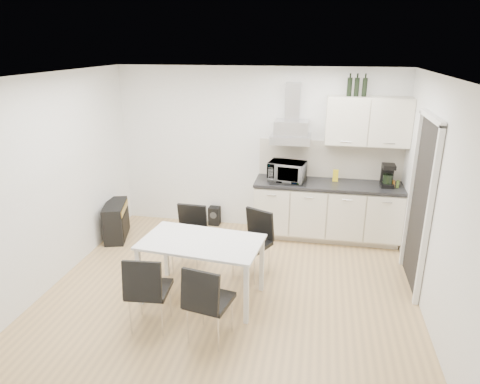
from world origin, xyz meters
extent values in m
plane|color=tan|center=(0.00, 0.00, 0.00)|extent=(4.50, 4.50, 0.00)
cube|color=white|center=(0.00, 2.00, 1.30)|extent=(4.50, 0.10, 2.60)
cube|color=white|center=(0.00, -2.00, 1.30)|extent=(4.50, 0.10, 2.60)
cube|color=white|center=(-2.25, 0.00, 1.30)|extent=(0.10, 4.00, 2.60)
cube|color=white|center=(2.25, 0.00, 1.30)|extent=(0.10, 4.00, 2.60)
plane|color=white|center=(0.00, 0.00, 2.60)|extent=(4.50, 4.50, 0.00)
cube|color=white|center=(2.21, 0.55, 1.05)|extent=(0.08, 1.04, 2.10)
cube|color=beige|center=(1.15, 1.74, 0.05)|extent=(2.16, 0.52, 0.10)
cube|color=beige|center=(1.15, 1.70, 0.48)|extent=(2.20, 0.60, 0.76)
cube|color=#242426|center=(1.15, 1.69, 0.90)|extent=(2.22, 0.64, 0.04)
cube|color=beige|center=(1.15, 1.99, 1.21)|extent=(2.20, 0.02, 0.58)
cube|color=beige|center=(1.65, 1.82, 1.85)|extent=(1.20, 0.35, 0.70)
cube|color=silver|center=(0.55, 1.78, 1.65)|extent=(0.60, 0.46, 0.30)
cube|color=silver|center=(0.55, 1.89, 2.10)|extent=(0.22, 0.20, 0.55)
imported|color=silver|center=(0.52, 1.68, 1.10)|extent=(0.59, 0.39, 0.37)
cube|color=yellow|center=(1.25, 1.80, 1.01)|extent=(0.08, 0.04, 0.18)
cylinder|color=brown|center=(2.08, 1.65, 0.98)|extent=(0.04, 0.04, 0.11)
cylinder|color=#4C6626|center=(2.14, 1.65, 0.98)|extent=(0.04, 0.04, 0.11)
cylinder|color=black|center=(1.35, 1.82, 2.36)|extent=(0.07, 0.07, 0.32)
cylinder|color=black|center=(1.45, 1.82, 2.36)|extent=(0.07, 0.07, 0.32)
cylinder|color=black|center=(1.56, 1.82, 2.36)|extent=(0.07, 0.07, 0.32)
cube|color=white|center=(-0.30, -0.26, 0.73)|extent=(1.46, 0.93, 0.03)
cube|color=white|center=(-0.98, -0.54, 0.36)|extent=(0.05, 0.05, 0.72)
cube|color=white|center=(0.30, -0.68, 0.36)|extent=(0.05, 0.05, 0.72)
cube|color=white|center=(-0.91, 0.15, 0.36)|extent=(0.05, 0.05, 0.72)
cube|color=white|center=(0.37, 0.01, 0.36)|extent=(0.05, 0.05, 0.72)
cube|color=black|center=(-2.09, 1.11, 0.29)|extent=(0.47, 0.74, 0.57)
cube|color=gold|center=(-1.94, 1.11, 0.49)|extent=(0.18, 0.60, 0.09)
cube|color=black|center=(-0.70, 1.90, 0.16)|extent=(0.19, 0.17, 0.31)
camera|label=1|loc=(0.98, -4.60, 2.93)|focal=32.00mm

